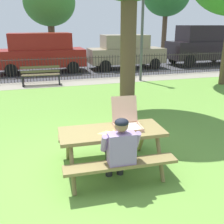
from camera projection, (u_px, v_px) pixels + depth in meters
The scene contains 14 objects.
ground at pixel (66, 129), 6.56m from camera, with size 28.00×12.37×0.02m, color #63933A.
cobblestone_walkway at pixel (51, 84), 11.55m from camera, with size 28.00×1.40×0.01m, color gray.
street_asphalt at pixel (45, 68), 15.81m from camera, with size 28.00×7.97×0.01m, color #38383D.
picnic_table_foreground at pixel (112, 139), 4.54m from camera, with size 1.86×1.56×0.79m.
pizza_box_open at pixel (126, 120), 4.63m from camera, with size 0.51×0.59×0.50m.
pizza_slice_on_table at pixel (108, 133), 4.37m from camera, with size 0.27×0.18×0.02m.
adult_at_table at pixel (120, 149), 4.06m from camera, with size 0.62×0.60×1.19m.
iron_fence_streetside at pixel (49, 69), 12.01m from camera, with size 23.12×0.03×1.09m.
park_bench_center at pixel (41, 76), 11.19m from camera, with size 1.62×0.53×0.85m.
lamp_post_walkway at pixel (143, 17), 11.36m from camera, with size 0.28×0.28×4.66m.
parked_car_center at pixel (41, 52), 14.06m from camera, with size 4.62×1.99×2.08m.
parked_car_right at pixel (126, 51), 15.39m from camera, with size 4.42×1.95×1.94m.
parked_car_far_right at pixel (205, 44), 16.74m from camera, with size 4.70×2.07×2.46m.
far_tree_midleft at pixel (49, 3), 19.11m from camera, with size 3.78×3.78×5.77m.
Camera 1 is at (-0.61, -3.98, 2.50)m, focal length 41.78 mm.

